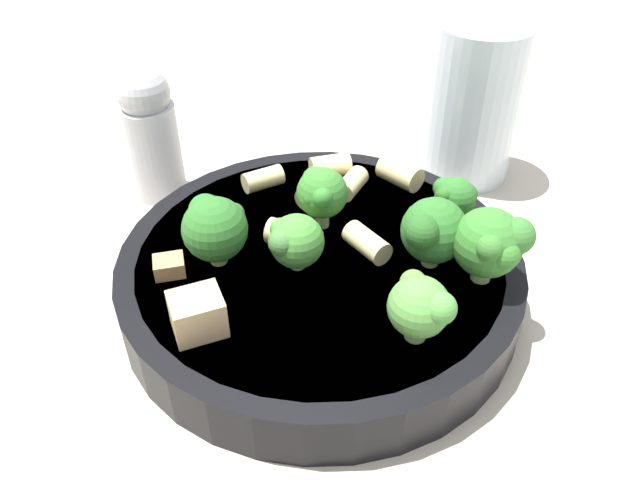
{
  "coord_description": "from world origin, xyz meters",
  "views": [
    {
      "loc": [
        0.18,
        0.21,
        0.26
      ],
      "look_at": [
        0.0,
        0.0,
        0.04
      ],
      "focal_mm": 35.0,
      "sensor_mm": 36.0,
      "label": 1
    }
  ],
  "objects_px": {
    "drinking_glass": "(472,113)",
    "rigatoni_4": "(400,173)",
    "broccoli_floret_4": "(420,306)",
    "pepper_shaker": "(151,133)",
    "broccoli_floret_0": "(455,197)",
    "rigatoni_3": "(287,235)",
    "rigatoni_6": "(263,179)",
    "broccoli_floret_2": "(321,192)",
    "rigatoni_0": "(314,192)",
    "broccoli_floret_1": "(214,227)",
    "rigatoni_5": "(367,243)",
    "broccoli_floret_3": "(492,243)",
    "chicken_chunk_1": "(169,266)",
    "rigatoni_2": "(330,167)",
    "broccoli_floret_5": "(432,230)",
    "pasta_bowl": "(320,271)",
    "broccoli_floret_6": "(295,242)",
    "chicken_chunk_0": "(198,314)",
    "rigatoni_1": "(351,184)"
  },
  "relations": [
    {
      "from": "broccoli_floret_1",
      "to": "broccoli_floret_2",
      "type": "bearing_deg",
      "value": 167.52
    },
    {
      "from": "drinking_glass",
      "to": "rigatoni_4",
      "type": "bearing_deg",
      "value": 7.63
    },
    {
      "from": "rigatoni_3",
      "to": "pepper_shaker",
      "type": "height_order",
      "value": "pepper_shaker"
    },
    {
      "from": "broccoli_floret_2",
      "to": "drinking_glass",
      "type": "height_order",
      "value": "drinking_glass"
    },
    {
      "from": "broccoli_floret_5",
      "to": "rigatoni_6",
      "type": "height_order",
      "value": "broccoli_floret_5"
    },
    {
      "from": "broccoli_floret_4",
      "to": "rigatoni_2",
      "type": "height_order",
      "value": "broccoli_floret_4"
    },
    {
      "from": "broccoli_floret_1",
      "to": "broccoli_floret_3",
      "type": "distance_m",
      "value": 0.15
    },
    {
      "from": "chicken_chunk_0",
      "to": "rigatoni_1",
      "type": "bearing_deg",
      "value": -164.61
    },
    {
      "from": "pepper_shaker",
      "to": "pasta_bowl",
      "type": "bearing_deg",
      "value": 95.11
    },
    {
      "from": "broccoli_floret_6",
      "to": "broccoli_floret_2",
      "type": "bearing_deg",
      "value": -150.56
    },
    {
      "from": "rigatoni_6",
      "to": "broccoli_floret_5",
      "type": "bearing_deg",
      "value": 100.06
    },
    {
      "from": "rigatoni_4",
      "to": "rigatoni_3",
      "type": "bearing_deg",
      "value": 1.09
    },
    {
      "from": "broccoli_floret_3",
      "to": "broccoli_floret_1",
      "type": "bearing_deg",
      "value": -48.51
    },
    {
      "from": "rigatoni_6",
      "to": "broccoli_floret_2",
      "type": "bearing_deg",
      "value": 91.1
    },
    {
      "from": "broccoli_floret_1",
      "to": "chicken_chunk_1",
      "type": "distance_m",
      "value": 0.03
    },
    {
      "from": "rigatoni_5",
      "to": "rigatoni_0",
      "type": "bearing_deg",
      "value": -99.61
    },
    {
      "from": "rigatoni_4",
      "to": "broccoli_floret_0",
      "type": "bearing_deg",
      "value": 77.62
    },
    {
      "from": "pasta_bowl",
      "to": "rigatoni_0",
      "type": "bearing_deg",
      "value": -127.13
    },
    {
      "from": "broccoli_floret_4",
      "to": "pepper_shaker",
      "type": "height_order",
      "value": "pepper_shaker"
    },
    {
      "from": "broccoli_floret_2",
      "to": "broccoli_floret_3",
      "type": "relative_size",
      "value": 0.89
    },
    {
      "from": "broccoli_floret_3",
      "to": "chicken_chunk_1",
      "type": "height_order",
      "value": "broccoli_floret_3"
    },
    {
      "from": "rigatoni_4",
      "to": "drinking_glass",
      "type": "xyz_separation_m",
      "value": [
        -0.09,
        -0.01,
        0.01
      ]
    },
    {
      "from": "pasta_bowl",
      "to": "broccoli_floret_2",
      "type": "bearing_deg",
      "value": -132.67
    },
    {
      "from": "pasta_bowl",
      "to": "chicken_chunk_1",
      "type": "relative_size",
      "value": 14.06
    },
    {
      "from": "broccoli_floret_1",
      "to": "broccoli_floret_5",
      "type": "xyz_separation_m",
      "value": [
        -0.09,
        0.08,
        0.0
      ]
    },
    {
      "from": "broccoli_floret_4",
      "to": "rigatoni_0",
      "type": "xyz_separation_m",
      "value": [
        -0.04,
        -0.12,
        -0.01
      ]
    },
    {
      "from": "rigatoni_6",
      "to": "chicken_chunk_1",
      "type": "xyz_separation_m",
      "value": [
        0.09,
        0.03,
        -0.0
      ]
    },
    {
      "from": "rigatoni_0",
      "to": "broccoli_floret_1",
      "type": "bearing_deg",
      "value": 4.22
    },
    {
      "from": "broccoli_floret_0",
      "to": "broccoli_floret_3",
      "type": "relative_size",
      "value": 0.78
    },
    {
      "from": "broccoli_floret_2",
      "to": "drinking_glass",
      "type": "bearing_deg",
      "value": -175.71
    },
    {
      "from": "rigatoni_2",
      "to": "rigatoni_6",
      "type": "bearing_deg",
      "value": -25.15
    },
    {
      "from": "rigatoni_5",
      "to": "pepper_shaker",
      "type": "relative_size",
      "value": 0.29
    },
    {
      "from": "chicken_chunk_1",
      "to": "pepper_shaker",
      "type": "relative_size",
      "value": 0.17
    },
    {
      "from": "broccoli_floret_4",
      "to": "broccoli_floret_6",
      "type": "relative_size",
      "value": 1.09
    },
    {
      "from": "broccoli_floret_5",
      "to": "broccoli_floret_4",
      "type": "bearing_deg",
      "value": 35.38
    },
    {
      "from": "rigatoni_0",
      "to": "broccoli_floret_6",
      "type": "bearing_deg",
      "value": 40.0
    },
    {
      "from": "broccoli_floret_0",
      "to": "rigatoni_3",
      "type": "height_order",
      "value": "broccoli_floret_0"
    },
    {
      "from": "chicken_chunk_1",
      "to": "chicken_chunk_0",
      "type": "bearing_deg",
      "value": 76.68
    },
    {
      "from": "broccoli_floret_0",
      "to": "broccoli_floret_2",
      "type": "distance_m",
      "value": 0.08
    },
    {
      "from": "chicken_chunk_1",
      "to": "drinking_glass",
      "type": "distance_m",
      "value": 0.25
    },
    {
      "from": "drinking_glass",
      "to": "broccoli_floret_2",
      "type": "bearing_deg",
      "value": 4.29
    },
    {
      "from": "broccoli_floret_3",
      "to": "broccoli_floret_6",
      "type": "height_order",
      "value": "broccoli_floret_3"
    },
    {
      "from": "rigatoni_6",
      "to": "broccoli_floret_6",
      "type": "bearing_deg",
      "value": 65.06
    },
    {
      "from": "broccoli_floret_0",
      "to": "rigatoni_6",
      "type": "bearing_deg",
      "value": -61.69
    },
    {
      "from": "chicken_chunk_0",
      "to": "pasta_bowl",
      "type": "bearing_deg",
      "value": -176.59
    },
    {
      "from": "broccoli_floret_0",
      "to": "drinking_glass",
      "type": "height_order",
      "value": "drinking_glass"
    },
    {
      "from": "broccoli_floret_3",
      "to": "drinking_glass",
      "type": "relative_size",
      "value": 0.38
    },
    {
      "from": "broccoli_floret_4",
      "to": "drinking_glass",
      "type": "relative_size",
      "value": 0.31
    },
    {
      "from": "broccoli_floret_2",
      "to": "broccoli_floret_4",
      "type": "xyz_separation_m",
      "value": [
        0.03,
        0.1,
        -0.0
      ]
    },
    {
      "from": "broccoli_floret_3",
      "to": "rigatoni_6",
      "type": "xyz_separation_m",
      "value": [
        0.03,
        -0.15,
        -0.02
      ]
    }
  ]
}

